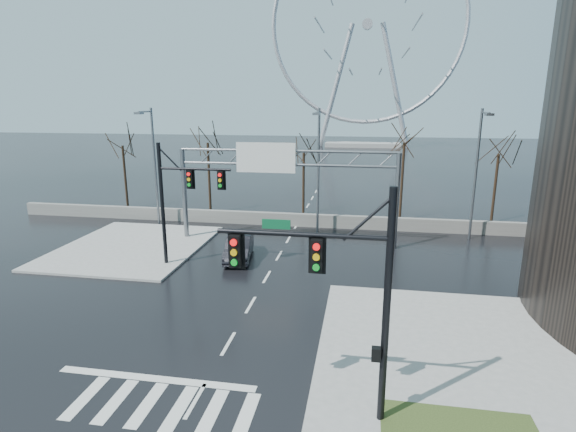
% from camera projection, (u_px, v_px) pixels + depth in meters
% --- Properties ---
extents(ground, '(260.00, 260.00, 0.00)m').
position_uv_depth(ground, '(228.00, 344.00, 19.90)').
color(ground, black).
rests_on(ground, ground).
extents(sidewalk_right_ext, '(12.00, 10.00, 0.15)m').
position_uv_depth(sidewalk_right_ext, '(456.00, 339.00, 20.16)').
color(sidewalk_right_ext, gray).
rests_on(sidewalk_right_ext, ground).
extents(sidewalk_far, '(10.00, 12.00, 0.15)m').
position_uv_depth(sidewalk_far, '(133.00, 246.00, 33.15)').
color(sidewalk_far, gray).
rests_on(sidewalk_far, ground).
extents(barrier_wall, '(52.00, 0.50, 1.10)m').
position_uv_depth(barrier_wall, '(296.00, 220.00, 38.89)').
color(barrier_wall, slate).
rests_on(barrier_wall, ground).
extents(signal_mast_near, '(5.52, 0.41, 8.00)m').
position_uv_depth(signal_mast_near, '(344.00, 284.00, 14.01)').
color(signal_mast_near, black).
rests_on(signal_mast_near, ground).
extents(signal_mast_far, '(4.72, 0.41, 8.00)m').
position_uv_depth(signal_mast_far, '(178.00, 194.00, 28.25)').
color(signal_mast_far, black).
rests_on(signal_mast_far, ground).
extents(sign_gantry, '(16.36, 0.40, 7.60)m').
position_uv_depth(sign_gantry, '(281.00, 176.00, 33.00)').
color(sign_gantry, slate).
rests_on(sign_gantry, ground).
extents(streetlight_left, '(0.50, 2.55, 10.00)m').
position_uv_depth(streetlight_left, '(153.00, 158.00, 37.79)').
color(streetlight_left, slate).
rests_on(streetlight_left, ground).
extents(streetlight_mid, '(0.50, 2.55, 10.00)m').
position_uv_depth(streetlight_mid, '(318.00, 161.00, 35.50)').
color(streetlight_mid, slate).
rests_on(streetlight_mid, ground).
extents(streetlight_right, '(0.50, 2.55, 10.00)m').
position_uv_depth(streetlight_right, '(478.00, 165.00, 33.54)').
color(streetlight_right, slate).
rests_on(streetlight_right, ground).
extents(tree_far_left, '(3.50, 3.50, 7.00)m').
position_uv_depth(tree_far_left, '(123.00, 153.00, 44.42)').
color(tree_far_left, black).
rests_on(tree_far_left, ground).
extents(tree_left, '(3.75, 3.75, 7.50)m').
position_uv_depth(tree_left, '(208.00, 151.00, 42.38)').
color(tree_left, black).
rests_on(tree_left, ground).
extents(tree_center, '(3.25, 3.25, 6.50)m').
position_uv_depth(tree_center, '(304.00, 160.00, 42.06)').
color(tree_center, black).
rests_on(tree_center, ground).
extents(tree_right, '(3.90, 3.90, 7.80)m').
position_uv_depth(tree_right, '(404.00, 152.00, 39.38)').
color(tree_right, black).
rests_on(tree_right, ground).
extents(tree_far_right, '(3.40, 3.40, 6.80)m').
position_uv_depth(tree_far_right, '(498.00, 162.00, 38.75)').
color(tree_far_right, black).
rests_on(tree_far_right, ground).
extents(ferris_wheel, '(45.00, 6.00, 50.91)m').
position_uv_depth(ferris_wheel, '(367.00, 33.00, 103.52)').
color(ferris_wheel, gray).
rests_on(ferris_wheel, ground).
extents(car, '(2.35, 4.89, 1.55)m').
position_uv_depth(car, '(239.00, 248.00, 30.62)').
color(car, black).
rests_on(car, ground).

